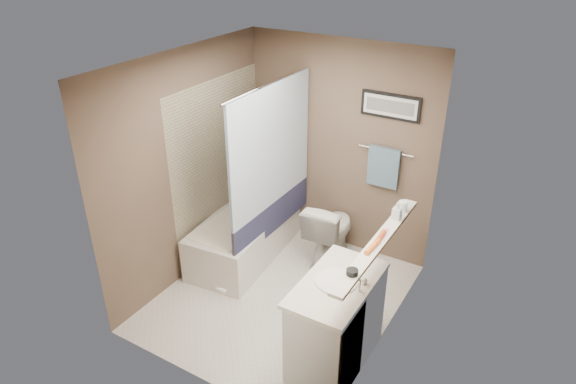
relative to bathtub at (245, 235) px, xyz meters
The scene contains 33 objects.
ground 0.91m from the bathtub, 31.24° to the right, with size 2.50×2.50×0.00m, color silver.
ceiling 2.30m from the bathtub, 31.24° to the right, with size 2.20×2.50×0.04m, color silver.
wall_back 1.44m from the bathtub, 45.94° to the left, with size 2.20×0.04×2.40m, color brown.
wall_front 2.07m from the bathtub, 66.00° to the right, with size 2.20×0.04×2.40m, color brown.
wall_left 1.10m from the bathtub, 125.96° to the right, with size 0.04×2.50×2.40m, color brown.
wall_right 2.11m from the bathtub, 13.96° to the right, with size 0.04×2.50×2.40m, color brown.
tile_surround 0.83m from the bathtub, behind, with size 0.02×1.55×2.00m, color tan.
curtain_rod 1.83m from the bathtub, ahead, with size 0.02×0.02×1.55m, color silver.
curtain_upper 1.20m from the bathtub, ahead, with size 0.03×1.45×1.28m, color silver.
curtain_lower 0.48m from the bathtub, ahead, with size 0.03×1.45×0.36m, color #28294A.
mirror 2.37m from the bathtub, 18.20° to the right, with size 0.02×1.60×1.00m, color silver.
shelf 2.07m from the bathtub, 18.72° to the right, with size 0.12×1.60×0.03m, color silver.
towel_bar 1.84m from the bathtub, 30.32° to the left, with size 0.02×0.02×0.60m, color silver.
towel 1.73m from the bathtub, 29.65° to the left, with size 0.34×0.05×0.44m, color #7EA4B8.
art_frame 2.15m from the bathtub, 30.87° to the left, with size 0.62×0.03×0.26m, color black.
art_mat 2.15m from the bathtub, 30.41° to the left, with size 0.56×0.00×0.20m, color white.
art_image 2.15m from the bathtub, 30.32° to the left, with size 0.50×0.00×0.13m, color #595959.
door 2.27m from the bathtub, 52.54° to the right, with size 0.80×0.02×2.00m, color silver.
door_handle 2.05m from the bathtub, 59.47° to the right, with size 0.02×0.02×0.10m, color silver.
bathtub is the anchor object (origin of this frame).
tub_rim 0.25m from the bathtub, behind, with size 0.56×1.36×0.02m, color white.
toilet 0.97m from the bathtub, 26.12° to the left, with size 0.41×0.73×0.74m, color silver.
vanity 1.86m from the bathtub, 30.45° to the right, with size 0.50×0.90×0.80m, color silver.
countertop 1.93m from the bathtub, 30.61° to the right, with size 0.54×0.96×0.04m, color silver.
sink_basin 1.93m from the bathtub, 30.77° to the right, with size 0.34×0.34×0.01m, color white.
faucet_spout 2.11m from the bathtub, 27.85° to the right, with size 0.02×0.02×0.10m, color silver.
faucet_knob 2.06m from the bathtub, 25.28° to the right, with size 0.05×0.05×0.05m, color silver.
candle_bowl_near 2.29m from the bathtub, 32.15° to the right, with size 0.09×0.09×0.04m, color black.
hair_brush_front 2.13m from the bathtub, 22.47° to the right, with size 0.04×0.04×0.22m, color orange.
hair_brush_back 2.08m from the bathtub, 18.13° to the right, with size 0.04×0.04×0.22m, color #BF471A.
pink_comb 2.04m from the bathtub, 14.71° to the right, with size 0.03×0.16×0.01m, color pink.
glass_jar 2.01m from the bathtub, ahead, with size 0.08×0.08×0.10m, color white.
soap_bottle 2.03m from the bathtub, ahead, with size 0.07×0.07×0.16m, color #999999.
Camera 1 is at (2.19, -3.53, 3.41)m, focal length 32.00 mm.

